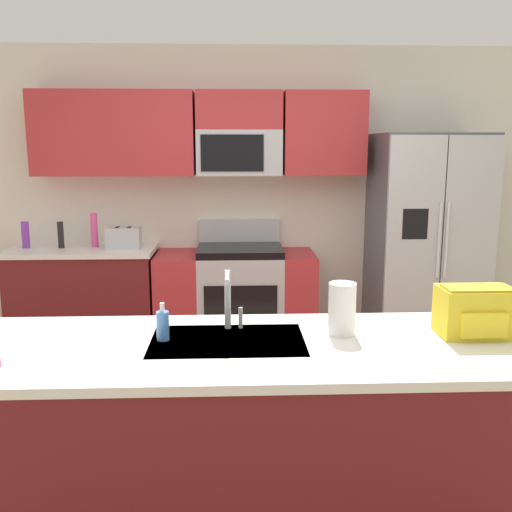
# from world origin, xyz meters

# --- Properties ---
(ground_plane) EXTENTS (9.00, 9.00, 0.00)m
(ground_plane) POSITION_xyz_m (0.00, 0.00, 0.00)
(ground_plane) COLOR #997A56
(ground_plane) RESTS_ON ground
(kitchen_wall_unit) EXTENTS (5.20, 0.43, 2.60)m
(kitchen_wall_unit) POSITION_xyz_m (-0.14, 2.08, 1.47)
(kitchen_wall_unit) COLOR silver
(kitchen_wall_unit) RESTS_ON ground
(back_counter) EXTENTS (1.22, 0.63, 0.90)m
(back_counter) POSITION_xyz_m (-1.46, 1.80, 0.45)
(back_counter) COLOR maroon
(back_counter) RESTS_ON ground
(range_oven) EXTENTS (1.36, 0.61, 1.10)m
(range_oven) POSITION_xyz_m (-0.16, 1.80, 0.44)
(range_oven) COLOR #B7BABF
(range_oven) RESTS_ON ground
(refrigerator) EXTENTS (0.90, 0.76, 1.85)m
(refrigerator) POSITION_xyz_m (1.47, 1.73, 0.93)
(refrigerator) COLOR #4C4F54
(refrigerator) RESTS_ON ground
(island_counter) EXTENTS (2.56, 0.87, 0.90)m
(island_counter) POSITION_xyz_m (-0.11, -0.63, 0.45)
(island_counter) COLOR maroon
(island_counter) RESTS_ON ground
(toaster) EXTENTS (0.28, 0.16, 0.18)m
(toaster) POSITION_xyz_m (-1.10, 1.75, 0.99)
(toaster) COLOR #B7BABF
(toaster) RESTS_ON back_counter
(pepper_mill) EXTENTS (0.05, 0.05, 0.22)m
(pepper_mill) POSITION_xyz_m (-1.63, 1.80, 1.01)
(pepper_mill) COLOR black
(pepper_mill) RESTS_ON back_counter
(bottle_purple) EXTENTS (0.06, 0.06, 0.22)m
(bottle_purple) POSITION_xyz_m (-1.93, 1.82, 1.01)
(bottle_purple) COLOR purple
(bottle_purple) RESTS_ON back_counter
(bottle_pink) EXTENTS (0.06, 0.06, 0.29)m
(bottle_pink) POSITION_xyz_m (-1.36, 1.84, 1.04)
(bottle_pink) COLOR #EA4C93
(bottle_pink) RESTS_ON back_counter
(sink_faucet) EXTENTS (0.09, 0.21, 0.28)m
(sink_faucet) POSITION_xyz_m (-0.20, -0.44, 1.07)
(sink_faucet) COLOR #B7BABF
(sink_faucet) RESTS_ON island_counter
(soap_dispenser) EXTENTS (0.06, 0.06, 0.17)m
(soap_dispenser) POSITION_xyz_m (-0.49, -0.56, 0.97)
(soap_dispenser) COLOR #4C8CD8
(soap_dispenser) RESTS_ON island_counter
(paper_towel_roll) EXTENTS (0.12, 0.12, 0.24)m
(paper_towel_roll) POSITION_xyz_m (0.31, -0.52, 1.02)
(paper_towel_roll) COLOR white
(paper_towel_roll) RESTS_ON island_counter
(backpack) EXTENTS (0.32, 0.22, 0.23)m
(backpack) POSITION_xyz_m (0.91, -0.56, 1.02)
(backpack) COLOR yellow
(backpack) RESTS_ON island_counter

